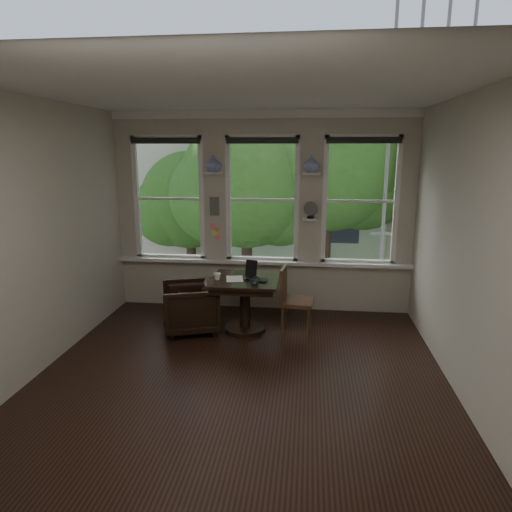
# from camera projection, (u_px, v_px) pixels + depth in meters

# --- Properties ---
(ground) EXTENTS (4.50, 4.50, 0.00)m
(ground) POSITION_uv_depth(u_px,v_px,m) (242.00, 373.00, 5.11)
(ground) COLOR black
(ground) RESTS_ON ground
(ceiling) EXTENTS (4.50, 4.50, 0.00)m
(ceiling) POSITION_uv_depth(u_px,v_px,m) (239.00, 91.00, 4.43)
(ceiling) COLOR silver
(ceiling) RESTS_ON ground
(wall_back) EXTENTS (4.50, 0.00, 4.50)m
(wall_back) POSITION_uv_depth(u_px,v_px,m) (262.00, 213.00, 6.94)
(wall_back) COLOR #BAB29F
(wall_back) RESTS_ON ground
(wall_front) EXTENTS (4.50, 0.00, 4.50)m
(wall_front) POSITION_uv_depth(u_px,v_px,m) (182.00, 320.00, 2.59)
(wall_front) COLOR #BAB29F
(wall_front) RESTS_ON ground
(wall_left) EXTENTS (0.00, 4.50, 4.50)m
(wall_left) POSITION_uv_depth(u_px,v_px,m) (39.00, 237.00, 5.02)
(wall_left) COLOR #BAB29F
(wall_left) RESTS_ON ground
(wall_right) EXTENTS (0.00, 4.50, 4.50)m
(wall_right) POSITION_uv_depth(u_px,v_px,m) (465.00, 247.00, 4.52)
(wall_right) COLOR #BAB29F
(wall_right) RESTS_ON ground
(window_left) EXTENTS (1.10, 0.12, 1.90)m
(window_left) POSITION_uv_depth(u_px,v_px,m) (170.00, 199.00, 7.06)
(window_left) COLOR white
(window_left) RESTS_ON ground
(window_center) EXTENTS (1.10, 0.12, 1.90)m
(window_center) POSITION_uv_depth(u_px,v_px,m) (263.00, 200.00, 6.90)
(window_center) COLOR white
(window_center) RESTS_ON ground
(window_right) EXTENTS (1.10, 0.12, 1.90)m
(window_right) POSITION_uv_depth(u_px,v_px,m) (360.00, 201.00, 6.73)
(window_right) COLOR white
(window_right) RESTS_ON ground
(shelf_left) EXTENTS (0.26, 0.16, 0.03)m
(shelf_left) POSITION_uv_depth(u_px,v_px,m) (214.00, 173.00, 6.79)
(shelf_left) COLOR white
(shelf_left) RESTS_ON ground
(shelf_right) EXTENTS (0.26, 0.16, 0.03)m
(shelf_right) POSITION_uv_depth(u_px,v_px,m) (311.00, 174.00, 6.63)
(shelf_right) COLOR white
(shelf_right) RESTS_ON ground
(intercom) EXTENTS (0.14, 0.06, 0.28)m
(intercom) POSITION_uv_depth(u_px,v_px,m) (215.00, 206.00, 6.94)
(intercom) COLOR #59544F
(intercom) RESTS_ON ground
(sticky_notes) EXTENTS (0.16, 0.01, 0.24)m
(sticky_notes) POSITION_uv_depth(u_px,v_px,m) (215.00, 229.00, 7.02)
(sticky_notes) COLOR pink
(sticky_notes) RESTS_ON ground
(desk_fan) EXTENTS (0.20, 0.20, 0.24)m
(desk_fan) POSITION_uv_depth(u_px,v_px,m) (310.00, 213.00, 6.74)
(desk_fan) COLOR #59544F
(desk_fan) RESTS_ON ground
(vase_left) EXTENTS (0.24, 0.24, 0.25)m
(vase_left) POSITION_uv_depth(u_px,v_px,m) (213.00, 163.00, 6.76)
(vase_left) COLOR white
(vase_left) RESTS_ON shelf_left
(vase_right) EXTENTS (0.24, 0.24, 0.25)m
(vase_right) POSITION_uv_depth(u_px,v_px,m) (312.00, 164.00, 6.60)
(vase_right) COLOR white
(vase_right) RESTS_ON shelf_right
(table) EXTENTS (0.90, 0.90, 0.75)m
(table) POSITION_uv_depth(u_px,v_px,m) (245.00, 305.00, 6.22)
(table) COLOR black
(table) RESTS_ON ground
(armchair_left) EXTENTS (0.93, 0.92, 0.68)m
(armchair_left) POSITION_uv_depth(u_px,v_px,m) (190.00, 307.00, 6.23)
(armchair_left) COLOR black
(armchair_left) RESTS_ON ground
(cushion_red) EXTENTS (0.45, 0.45, 0.06)m
(cushion_red) POSITION_uv_depth(u_px,v_px,m) (190.00, 300.00, 6.20)
(cushion_red) COLOR maroon
(cushion_red) RESTS_ON armchair_left
(side_chair_right) EXTENTS (0.46, 0.46, 0.92)m
(side_chair_right) POSITION_uv_depth(u_px,v_px,m) (297.00, 301.00, 6.11)
(side_chair_right) COLOR #412217
(side_chair_right) RESTS_ON ground
(laptop) EXTENTS (0.39, 0.32, 0.03)m
(laptop) POSITION_uv_depth(u_px,v_px,m) (254.00, 280.00, 6.00)
(laptop) COLOR black
(laptop) RESTS_ON table
(mug) EXTENTS (0.11, 0.11, 0.09)m
(mug) POSITION_uv_depth(u_px,v_px,m) (217.00, 276.00, 6.07)
(mug) COLOR white
(mug) RESTS_ON table
(drinking_glass) EXTENTS (0.14, 0.14, 0.10)m
(drinking_glass) POSITION_uv_depth(u_px,v_px,m) (255.00, 281.00, 5.84)
(drinking_glass) COLOR white
(drinking_glass) RESTS_ON table
(tablet) EXTENTS (0.17, 0.11, 0.22)m
(tablet) POSITION_uv_depth(u_px,v_px,m) (251.00, 268.00, 6.24)
(tablet) COLOR black
(tablet) RESTS_ON table
(papers) EXTENTS (0.27, 0.34, 0.00)m
(papers) POSITION_uv_depth(u_px,v_px,m) (235.00, 279.00, 6.12)
(papers) COLOR silver
(papers) RESTS_ON table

